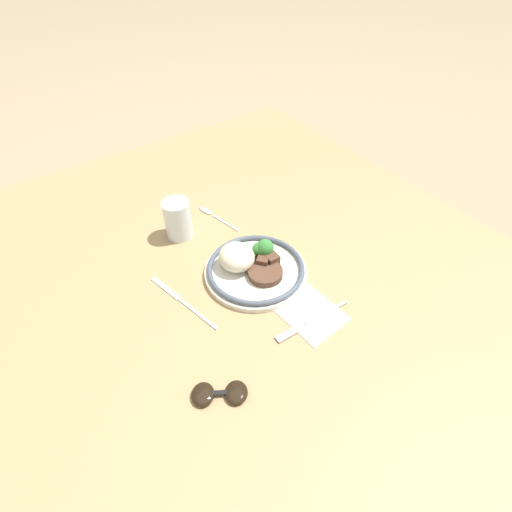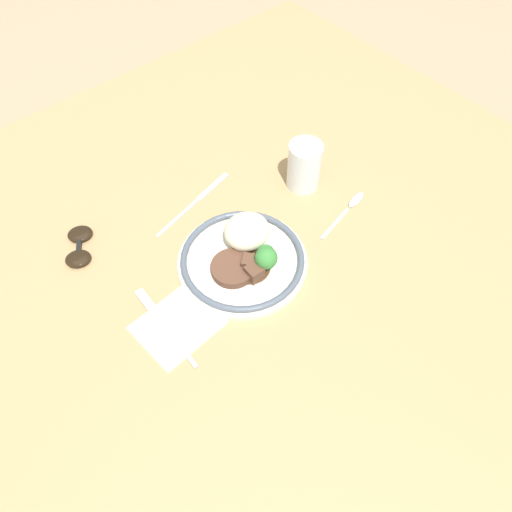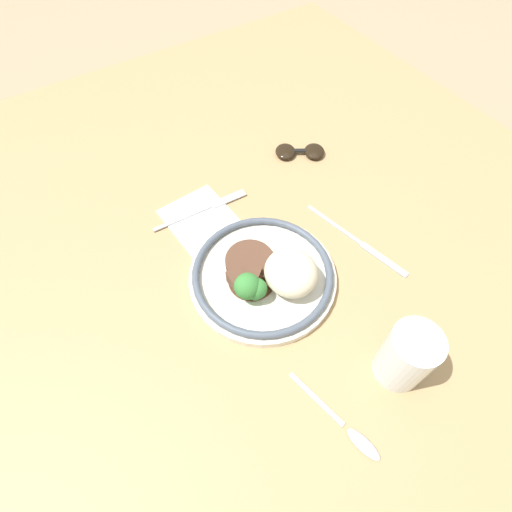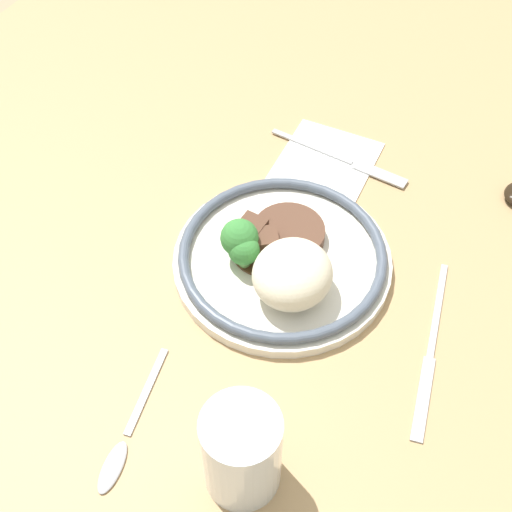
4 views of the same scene
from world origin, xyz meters
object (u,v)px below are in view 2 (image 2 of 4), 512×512
Objects in this scene: plate at (245,255)px; spoon at (351,205)px; juice_glass at (304,168)px; sunglasses at (79,246)px; fork at (160,319)px; knife at (196,201)px.

plate is 1.56× the size of spoon.
juice_glass is at bearing 94.05° from spoon.
sunglasses is at bearing 161.06° from juice_glass.
knife is at bearing -46.65° from fork.
juice_glass is 0.67× the size of spoon.
knife is at bearing 125.42° from spoon.
juice_glass is 0.12m from spoon.
spoon is at bearing -55.15° from knife.
fork is at bearing -50.69° from sunglasses.
juice_glass is 0.46m from sunglasses.
plate reaches higher than fork.
juice_glass reaches higher than knife.
spoon is (0.23, -0.21, 0.00)m from knife.
plate is at bearing -87.58° from fork.
sunglasses is at bearing 139.21° from spoon.
plate reaches higher than sunglasses.
plate reaches higher than spoon.
sunglasses is (-0.03, 0.23, 0.00)m from fork.
fork and spoon have the same top height.
sunglasses reaches higher than knife.
fork is at bearing 163.96° from spoon.
fork is (-0.19, 0.00, -0.02)m from plate.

